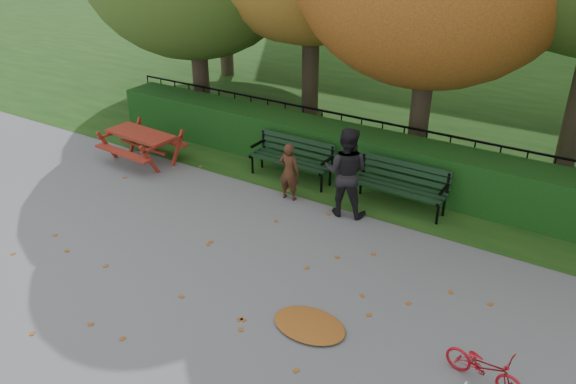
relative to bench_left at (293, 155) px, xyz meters
The scene contains 12 objects.
ground 3.96m from the bench_left, 70.65° to the right, with size 90.00×90.00×0.00m, color slate.
grass_strip 10.39m from the bench_left, 82.81° to the left, with size 90.00×90.00×0.00m, color #163611.
hedge 1.53m from the bench_left, 31.58° to the left, with size 13.00×0.90×1.00m, color black.
iron_fence 2.06m from the bench_left, 50.89° to the left, with size 14.00×0.04×1.02m.
bench_left is the anchor object (origin of this frame).
bench_right 2.40m from the bench_left, ahead, with size 1.80×0.57×0.88m.
picnic_table 3.48m from the bench_left, 162.07° to the right, with size 1.70×1.41×0.79m.
leaf_pile 4.80m from the bench_left, 55.63° to the right, with size 1.06×0.73×0.07m, color brown.
leaf_scatter 3.68m from the bench_left, 69.08° to the right, with size 9.00×5.70×0.01m, color brown, non-canonical shape.
child 0.95m from the bench_left, 62.83° to the right, with size 0.43×0.28×1.17m, color #402314.
adult 1.85m from the bench_left, 26.16° to the right, with size 0.83×0.65×1.71m, color black.
bicycle 6.21m from the bench_left, 36.60° to the right, with size 0.34×0.99×0.52m, color maroon.
Camera 1 is at (4.35, -5.51, 5.20)m, focal length 35.00 mm.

